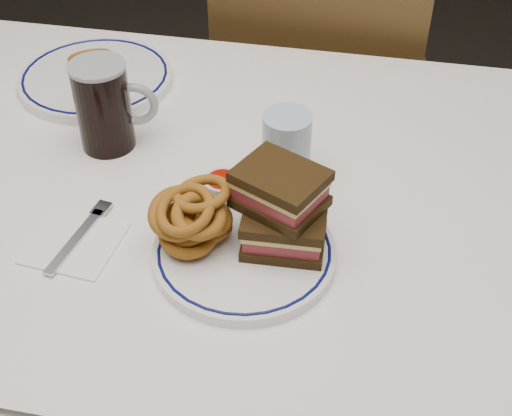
% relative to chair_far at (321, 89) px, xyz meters
% --- Properties ---
extents(dining_table, '(1.27, 0.87, 0.75)m').
position_rel_chair_far_xyz_m(dining_table, '(-0.18, -0.65, 0.11)').
color(dining_table, white).
rests_on(dining_table, floor).
extents(chair_far, '(0.48, 0.48, 0.98)m').
position_rel_chair_far_xyz_m(chair_far, '(0.00, 0.00, 0.00)').
color(chair_far, '#3F2C14').
rests_on(chair_far, floor).
extents(main_plate, '(0.25, 0.25, 0.02)m').
position_rel_chair_far_xyz_m(main_plate, '(-0.02, -0.80, 0.23)').
color(main_plate, white).
rests_on(main_plate, dining_table).
extents(reuben_sandwich, '(0.13, 0.12, 0.11)m').
position_rel_chair_far_xyz_m(reuben_sandwich, '(0.03, -0.77, 0.29)').
color(reuben_sandwich, black).
rests_on(reuben_sandwich, main_plate).
extents(onion_rings_main, '(0.12, 0.11, 0.12)m').
position_rel_chair_far_xyz_m(onion_rings_main, '(-0.08, -0.80, 0.28)').
color(onion_rings_main, brown).
rests_on(onion_rings_main, main_plate).
extents(ketchup_ramekin, '(0.06, 0.06, 0.03)m').
position_rel_chair_far_xyz_m(ketchup_ramekin, '(-0.07, -0.70, 0.25)').
color(ketchup_ramekin, silver).
rests_on(ketchup_ramekin, main_plate).
extents(beer_mug, '(0.13, 0.09, 0.15)m').
position_rel_chair_far_xyz_m(beer_mug, '(-0.28, -0.59, 0.29)').
color(beer_mug, black).
rests_on(beer_mug, dining_table).
extents(water_glass, '(0.07, 0.07, 0.11)m').
position_rel_chair_far_xyz_m(water_glass, '(0.01, -0.62, 0.28)').
color(water_glass, '#A8C7D9').
rests_on(water_glass, dining_table).
extents(far_plate, '(0.27, 0.27, 0.02)m').
position_rel_chair_far_xyz_m(far_plate, '(-0.37, -0.41, 0.23)').
color(far_plate, white).
rests_on(far_plate, dining_table).
extents(onion_rings_far, '(0.12, 0.13, 0.06)m').
position_rel_chair_far_xyz_m(onion_rings_far, '(-0.37, -0.41, 0.25)').
color(onion_rings_far, brown).
rests_on(onion_rings_far, far_plate).
extents(napkin_fork, '(0.13, 0.16, 0.01)m').
position_rel_chair_far_xyz_m(napkin_fork, '(-0.25, -0.81, 0.22)').
color(napkin_fork, white).
rests_on(napkin_fork, dining_table).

